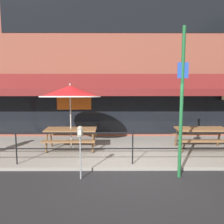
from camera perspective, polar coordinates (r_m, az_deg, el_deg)
ground_plane at (r=7.40m, az=4.90°, el=-13.24°), size 120.00×120.00×0.00m
patio_deck at (r=9.28m, az=3.77°, el=-8.59°), size 15.00×4.00×0.10m
restaurant_building at (r=11.19m, az=3.10°, el=13.20°), size 15.00×1.60×7.52m
patio_railing at (r=7.45m, az=4.76°, el=-6.66°), size 13.84×0.04×0.97m
picnic_table_left at (r=9.06m, az=-9.37°, el=-4.78°), size 1.80×1.42×0.76m
picnic_table_centre at (r=9.58m, az=19.71°, el=-4.46°), size 1.80×1.42×0.76m
patio_umbrella_left at (r=8.88m, az=-9.56°, el=4.57°), size 2.14×2.14×2.38m
parking_meter_near at (r=6.54m, az=-7.30°, el=-5.55°), size 0.15×0.16×1.42m
street_sign_pole at (r=6.73m, az=15.63°, el=2.24°), size 0.28×0.09×3.95m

